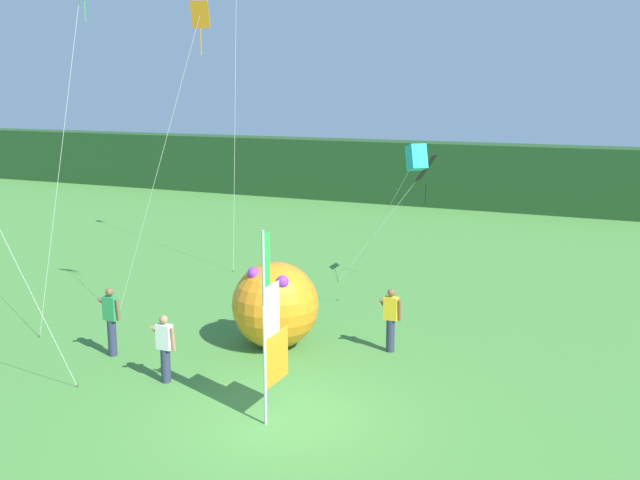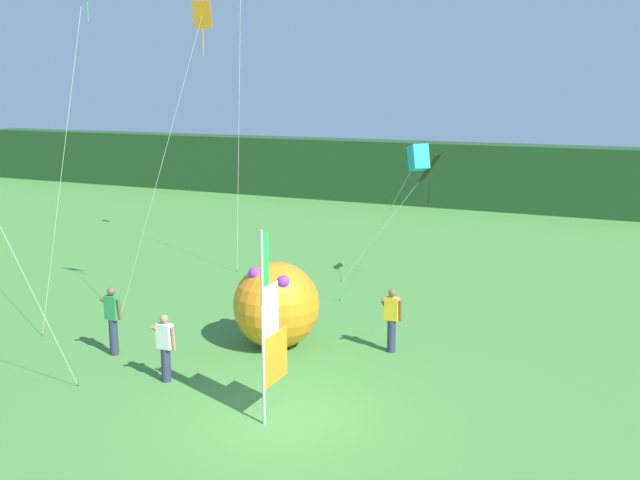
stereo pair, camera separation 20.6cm
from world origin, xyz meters
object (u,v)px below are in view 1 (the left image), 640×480
object	(u,v)px
kite_cyan_box_2	(416,158)
kite_black_diamond_3	(424,171)
person_mid_field	(111,320)
person_near_banner	(391,318)
kite_orange_diamond_4	(193,43)
banner_flag	(271,330)
person_far_left	(165,347)
inflatable_balloon	(275,305)

from	to	relation	value
kite_cyan_box_2	kite_black_diamond_3	distance (m)	4.57
person_mid_field	kite_cyan_box_2	size ratio (longest dim) A/B	0.34
person_near_banner	kite_cyan_box_2	size ratio (longest dim) A/B	0.32
person_near_banner	kite_orange_diamond_4	distance (m)	9.03
banner_flag	person_far_left	size ratio (longest dim) A/B	2.48
banner_flag	person_far_left	bearing A→B (deg)	167.89
person_mid_field	person_far_left	xyz separation A→B (m)	(2.27, -0.85, -0.09)
inflatable_balloon	kite_cyan_box_2	world-z (taller)	kite_cyan_box_2
kite_orange_diamond_4	person_near_banner	bearing A→B (deg)	0.34
kite_cyan_box_2	person_near_banner	bearing A→B (deg)	-88.59
kite_cyan_box_2	kite_black_diamond_3	size ratio (longest dim) A/B	1.15
person_far_left	kite_orange_diamond_4	bearing A→B (deg)	112.52
inflatable_balloon	kite_black_diamond_3	xyz separation A→B (m)	(1.78, 7.28, 2.83)
banner_flag	person_near_banner	world-z (taller)	banner_flag
banner_flag	person_far_left	distance (m)	3.39
person_far_left	inflatable_balloon	distance (m)	3.39
person_mid_field	inflatable_balloon	bearing A→B (deg)	33.55
kite_orange_diamond_4	person_mid_field	bearing A→B (deg)	-100.80
person_far_left	kite_orange_diamond_4	size ratio (longest dim) A/B	0.18
person_far_left	kite_black_diamond_3	size ratio (longest dim) A/B	0.35
banner_flag	kite_cyan_box_2	world-z (taller)	kite_cyan_box_2
person_mid_field	person_far_left	world-z (taller)	person_mid_field
person_mid_field	person_far_left	bearing A→B (deg)	-20.64
person_far_left	kite_black_diamond_3	xyz separation A→B (m)	(2.98, 10.43, 3.11)
person_far_left	kite_black_diamond_3	bearing A→B (deg)	74.03
banner_flag	person_near_banner	bearing A→B (deg)	78.86
banner_flag	inflatable_balloon	bearing A→B (deg)	116.91
banner_flag	kite_black_diamond_3	xyz separation A→B (m)	(-0.16, 11.10, 2.05)
banner_flag	person_mid_field	size ratio (longest dim) A/B	2.25
person_mid_field	banner_flag	bearing A→B (deg)	-15.78
inflatable_balloon	person_mid_field	bearing A→B (deg)	-146.45
kite_cyan_box_2	kite_orange_diamond_4	bearing A→B (deg)	-160.17
person_far_left	inflatable_balloon	world-z (taller)	inflatable_balloon
banner_flag	person_near_banner	xyz separation A→B (m)	(0.93, 4.72, -1.03)
person_far_left	kite_black_diamond_3	distance (m)	11.29
banner_flag	person_near_banner	distance (m)	4.92
person_mid_field	kite_black_diamond_3	bearing A→B (deg)	61.26
banner_flag	person_far_left	world-z (taller)	banner_flag
person_mid_field	person_near_banner	bearing A→B (deg)	26.74
person_far_left	kite_orange_diamond_4	world-z (taller)	kite_orange_diamond_4
person_mid_field	kite_orange_diamond_4	bearing A→B (deg)	79.20
person_mid_field	inflatable_balloon	xyz separation A→B (m)	(3.47, 2.30, 0.19)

